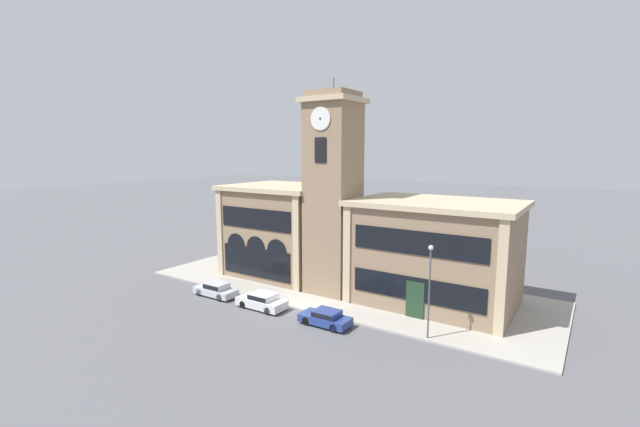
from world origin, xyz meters
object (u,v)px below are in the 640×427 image
object	(u,v)px
parked_car_far	(326,317)
street_lamp	(430,279)
parked_car_mid	(262,300)
parked_car_near	(216,289)

from	to	relation	value
parked_car_far	street_lamp	world-z (taller)	street_lamp
parked_car_far	street_lamp	xyz separation A→B (m)	(7.53, 1.88, 3.87)
parked_car_mid	street_lamp	bearing A→B (deg)	-172.86
parked_car_near	street_lamp	bearing A→B (deg)	-175.04
parked_car_far	street_lamp	size ratio (longest dim) A/B	0.60
parked_car_near	street_lamp	distance (m)	20.17
parked_car_mid	parked_car_far	bearing A→B (deg)	179.51
parked_car_mid	street_lamp	xyz separation A→B (m)	(14.05, 1.88, 3.80)
street_lamp	parked_car_far	bearing A→B (deg)	-165.97
parked_car_near	parked_car_far	world-z (taller)	parked_car_near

